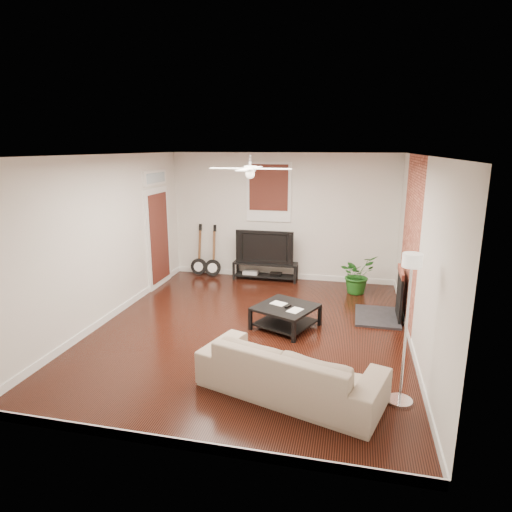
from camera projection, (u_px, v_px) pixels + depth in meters
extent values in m
cube|color=black|center=(251.00, 330.00, 7.16)|extent=(5.00, 6.00, 0.01)
cube|color=white|center=(250.00, 155.00, 6.48)|extent=(5.00, 6.00, 0.01)
cube|color=silver|center=(282.00, 217.00, 9.66)|extent=(5.00, 0.01, 2.80)
cube|color=silver|center=(174.00, 318.00, 3.99)|extent=(5.00, 0.01, 2.80)
cube|color=silver|center=(107.00, 239.00, 7.36)|extent=(0.01, 6.00, 2.80)
cube|color=silver|center=(419.00, 255.00, 6.28)|extent=(0.01, 6.00, 2.80)
cube|color=brown|center=(410.00, 241.00, 7.23)|extent=(0.02, 2.20, 2.80)
cube|color=black|center=(388.00, 293.00, 7.52)|extent=(0.80, 1.10, 0.92)
cube|color=#3F1811|center=(269.00, 192.00, 9.56)|extent=(1.00, 0.06, 1.30)
cube|color=white|center=(158.00, 228.00, 9.19)|extent=(0.08, 1.00, 2.50)
cube|color=black|center=(265.00, 271.00, 9.81)|extent=(1.43, 0.38, 0.40)
imported|color=black|center=(266.00, 246.00, 9.69)|extent=(1.28, 0.17, 0.74)
cube|color=black|center=(285.00, 317.00, 7.21)|extent=(1.16, 1.16, 0.37)
imported|color=tan|center=(290.00, 369.00, 5.24)|extent=(2.38, 1.49, 0.65)
imported|color=#1D5D1A|center=(357.00, 274.00, 8.88)|extent=(0.93, 0.94, 0.79)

